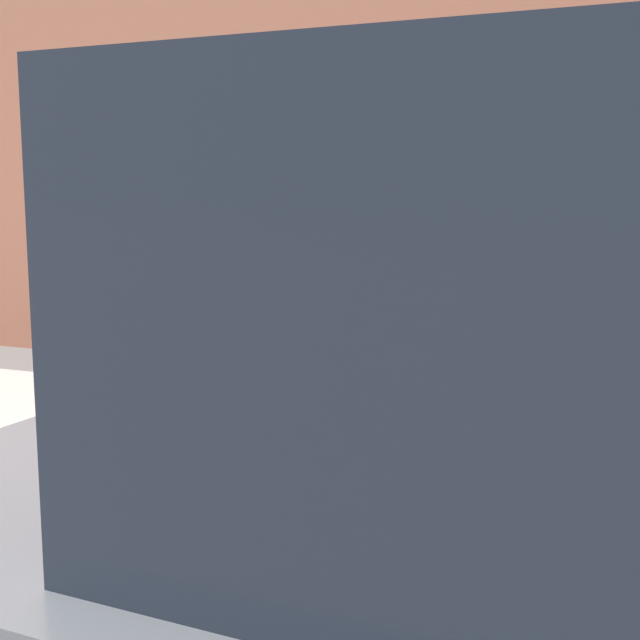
# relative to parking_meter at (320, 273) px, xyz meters

# --- Properties ---
(sidewalk) EXTENTS (24.00, 2.80, 0.14)m
(sidewalk) POSITION_rel_parking_meter_xyz_m (-0.37, 1.19, -1.27)
(sidewalk) COLOR #BCB7AD
(sidewalk) RESTS_ON ground_plane
(building_facade) EXTENTS (24.00, 0.30, 5.67)m
(building_facade) POSITION_rel_parking_meter_xyz_m (-0.37, 4.15, 1.50)
(building_facade) COLOR #935642
(building_facade) RESTS_ON ground_plane
(parking_meter) EXTENTS (0.20, 0.13, 1.63)m
(parking_meter) POSITION_rel_parking_meter_xyz_m (0.00, 0.00, 0.00)
(parking_meter) COLOR slate
(parking_meter) RESTS_ON sidewalk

